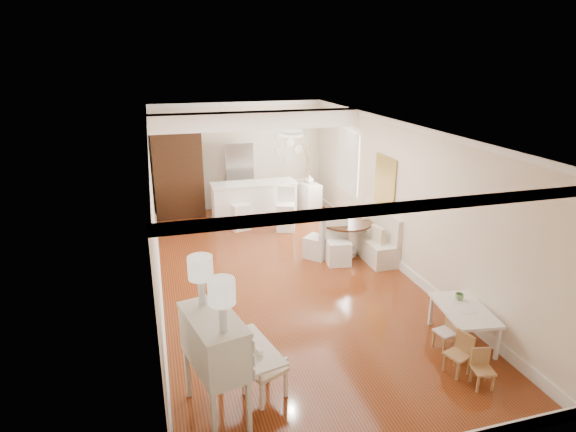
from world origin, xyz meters
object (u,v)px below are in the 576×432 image
kids_table (462,325)px  pantry_cabinet (178,172)px  gustavian_armchair (264,367)px  bar_stool_left (240,209)px  dining_table (345,238)px  slip_chair_near (338,241)px  secretary_bureau (215,367)px  breakfast_counter (254,203)px  kids_chair_c (483,369)px  kids_chair_a (458,354)px  fridge (253,177)px  slip_chair_far (317,237)px  kids_chair_b (445,331)px  bar_stool_right (286,209)px  sideboard (307,198)px

kids_table → pantry_cabinet: size_ratio=0.46×
gustavian_armchair → bar_stool_left: (0.79, 5.90, 0.09)m
dining_table → slip_chair_near: size_ratio=1.12×
secretary_bureau → breakfast_counter: size_ratio=0.62×
kids_chair_c → breakfast_counter: size_ratio=0.25×
secretary_bureau → kids_chair_a: (3.10, -0.10, -0.35)m
kids_chair_a → fridge: 7.63m
kids_table → slip_chair_far: size_ratio=1.22×
kids_chair_b → bar_stool_right: bar_stool_right is taller
kids_chair_b → dining_table: (-0.06, 3.52, 0.09)m
kids_table → bar_stool_left: bar_stool_left is taller
slip_chair_far → breakfast_counter: (-0.78, 2.40, 0.08)m
gustavian_armchair → fridge: size_ratio=0.45×
secretary_bureau → kids_chair_c: 3.29m
dining_table → pantry_cabinet: size_ratio=0.46×
breakfast_counter → kids_chair_a: bearing=-78.7°
dining_table → sideboard: size_ratio=1.20×
slip_chair_near → slip_chair_far: (-0.31, 0.40, -0.03)m
secretary_bureau → slip_chair_near: secretary_bureau is taller
kids_chair_c → bar_stool_right: (-0.83, 6.11, 0.26)m
dining_table → breakfast_counter: 2.81m
slip_chair_near → fridge: (-0.89, 3.85, 0.43)m
kids_chair_a → dining_table: bearing=162.2°
kids_table → breakfast_counter: breakfast_counter is taller
kids_chair_c → sideboard: sideboard is taller
slip_chair_far → bar_stool_left: 2.41m
slip_chair_near → slip_chair_far: slip_chair_near is taller
bar_stool_left → bar_stool_right: (1.02, -0.37, 0.02)m
kids_chair_c → slip_chair_near: 4.02m
kids_chair_a → breakfast_counter: bearing=174.9°
gustavian_armchair → sideboard: sideboard is taller
slip_chair_near → fridge: 3.98m
secretary_bureau → sideboard: (3.28, 6.71, -0.22)m
kids_chair_c → dining_table: dining_table is taller
sideboard → kids_chair_c: bearing=-98.6°
kids_chair_b → pantry_cabinet: 7.75m
slip_chair_near → bar_stool_left: size_ratio=0.94×
kids_chair_b → kids_chair_c: bearing=-11.2°
bar_stool_left → fridge: 1.55m
slip_chair_far → bar_stool_right: bearing=-127.0°
kids_chair_b → pantry_cabinet: size_ratio=0.23×
gustavian_armchair → sideboard: bearing=-46.7°
breakfast_counter → secretary_bureau: bearing=-105.8°
slip_chair_far → breakfast_counter: breakfast_counter is taller
slip_chair_near → bar_stool_left: bearing=129.6°
bar_stool_right → kids_table: bearing=-58.0°
kids_chair_a → kids_table: bearing=124.6°
kids_chair_c → breakfast_counter: (-1.44, 6.80, 0.26)m
kids_chair_b → bar_stool_left: 5.94m
kids_table → fridge: bearing=103.0°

